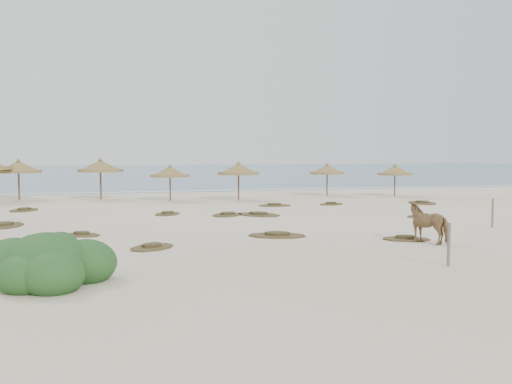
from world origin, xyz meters
TOP-DOWN VIEW (x-y plane):
  - ground at (0.00, 0.00)m, footprint 160.00×160.00m
  - ocean at (0.00, 75.00)m, footprint 200.00×100.00m
  - foam_line at (0.00, 26.00)m, footprint 70.00×0.60m
  - palapa_1 at (-10.53, 20.21)m, footprint 3.14×3.14m
  - palapa_2 at (-5.25, 19.44)m, footprint 3.34×3.34m
  - palapa_3 at (-0.81, 17.08)m, footprint 3.01×3.01m
  - palapa_4 at (3.67, 16.38)m, footprint 3.51×3.51m
  - palapa_5 at (10.91, 18.54)m, footprint 2.71×2.71m
  - palapa_6 at (15.44, 16.69)m, footprint 3.29×3.29m
  - horse at (6.04, -2.96)m, footprint 1.54×1.80m
  - fence_post_near at (4.28, -6.72)m, footprint 0.12×0.12m
  - fence_post_far at (10.94, 0.04)m, footprint 0.11×0.11m
  - bush at (-6.44, -6.15)m, footprint 3.30×2.90m
  - scrub_1 at (-9.32, 5.94)m, footprint 1.86×2.64m
  - scrub_2 at (-5.92, 2.09)m, footprint 1.79×1.67m
  - scrub_3 at (2.54, 7.19)m, footprint 2.74×2.90m
  - scrub_4 at (10.18, 4.33)m, footprint 1.74×1.22m
  - scrub_5 at (14.24, 11.00)m, footprint 1.96×2.69m
  - scrub_6 at (-9.32, 12.75)m, footprint 1.95×2.41m
  - scrub_7 at (4.79, 11.78)m, footprint 2.04×1.42m
  - scrub_9 at (1.30, -0.02)m, footprint 2.60×2.16m
  - scrub_10 at (8.43, 11.73)m, footprint 2.12×1.86m
  - scrub_11 at (-3.56, -1.53)m, footprint 2.06×2.05m
  - scrub_12 at (5.60, -2.11)m, footprint 2.03×1.69m
  - scrub_13 at (-1.91, 8.74)m, footprint 1.87×2.15m
  - scrub_15 at (0.98, 7.54)m, footprint 2.33×2.47m

SIDE VIEW (x-z plane):
  - ground at x=0.00m, z-range 0.00..0.00m
  - ocean at x=0.00m, z-range 0.00..0.01m
  - foam_line at x=0.00m, z-range 0.00..0.01m
  - scrub_13 at x=-1.91m, z-range -0.03..0.13m
  - scrub_1 at x=-9.32m, z-range -0.03..0.13m
  - scrub_2 at x=-5.92m, z-range -0.03..0.13m
  - scrub_5 at x=14.24m, z-range -0.03..0.13m
  - scrub_9 at x=1.30m, z-range -0.03..0.13m
  - scrub_10 at x=8.43m, z-range -0.03..0.13m
  - scrub_11 at x=-3.56m, z-range -0.03..0.13m
  - scrub_12 at x=5.60m, z-range -0.03..0.13m
  - scrub_4 at x=10.18m, z-range -0.03..0.13m
  - scrub_6 at x=-9.32m, z-range -0.03..0.13m
  - scrub_7 at x=4.79m, z-range -0.03..0.13m
  - scrub_15 at x=0.98m, z-range -0.03..0.13m
  - scrub_3 at x=2.54m, z-range -0.03..0.13m
  - bush at x=-6.44m, z-range -0.25..1.22m
  - fence_post_near at x=4.28m, z-range 0.00..1.23m
  - fence_post_far at x=10.94m, z-range 0.00..1.23m
  - horse at x=6.04m, z-range 0.00..1.40m
  - palapa_6 at x=15.44m, z-range 0.66..3.05m
  - palapa_3 at x=-0.81m, z-range 0.67..3.10m
  - palapa_5 at x=10.91m, z-range 0.68..3.13m
  - palapa_4 at x=3.67m, z-range 0.73..3.37m
  - palapa_1 at x=-10.53m, z-range 0.78..3.61m
  - palapa_2 at x=-5.25m, z-range 0.80..3.68m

